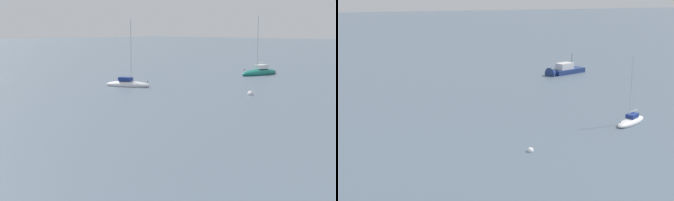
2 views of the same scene
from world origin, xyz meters
TOP-DOWN VIEW (x-y plane):
  - sailboat_white_near at (-8.23, 19.89)m, footprint 3.90×5.33m
  - sailboat_teal_mid at (-30.62, 21.43)m, footprint 7.14×2.36m
  - mooring_buoy_near at (-12.94, 33.63)m, footprint 0.59×0.59m

SIDE VIEW (x-z plane):
  - mooring_buoy_near at x=-12.94m, z-range -0.19..0.40m
  - sailboat_white_near at x=-8.23m, z-range -3.63..4.16m
  - sailboat_teal_mid at x=-30.62m, z-range -3.98..4.67m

